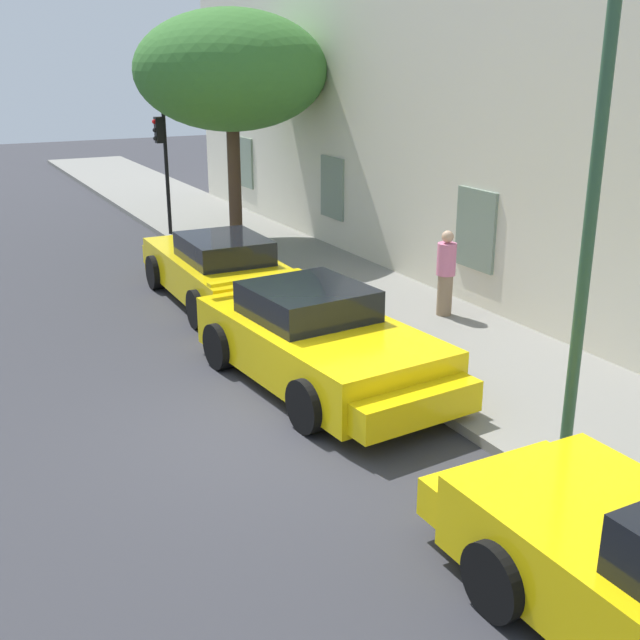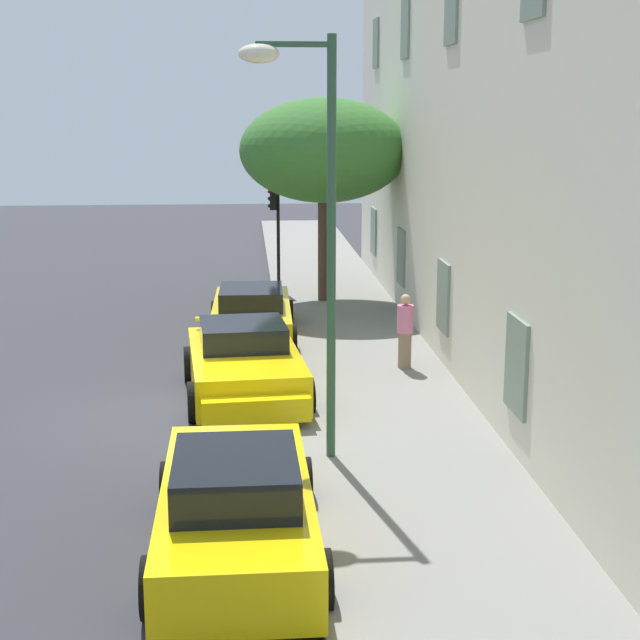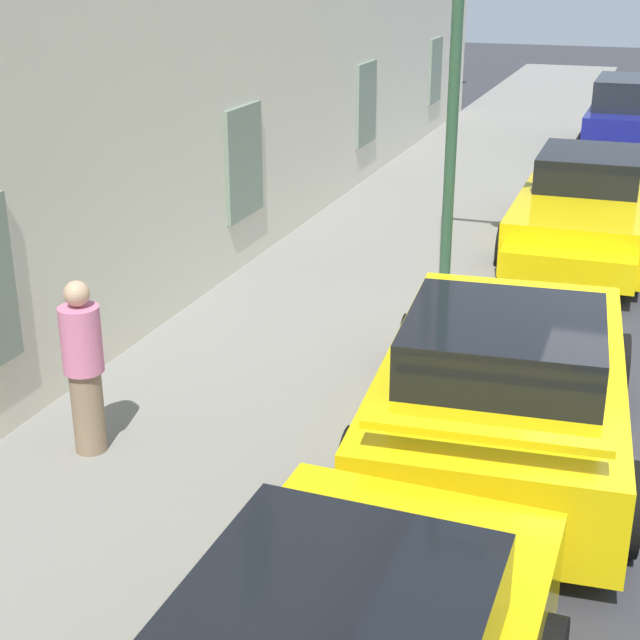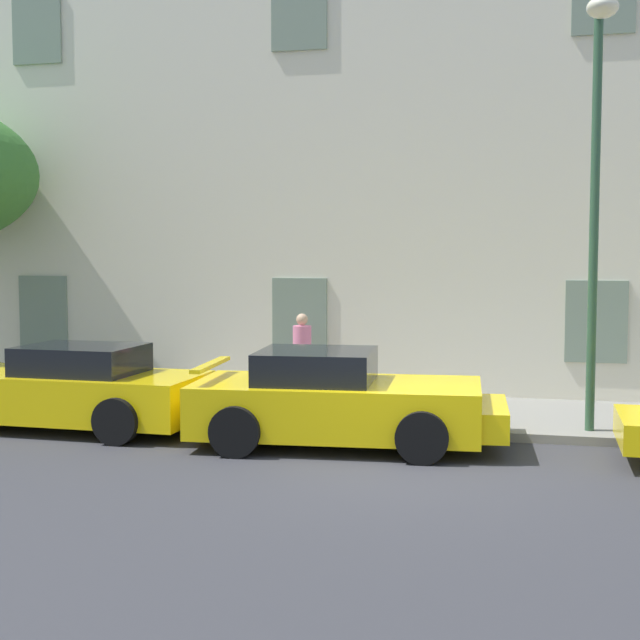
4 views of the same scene
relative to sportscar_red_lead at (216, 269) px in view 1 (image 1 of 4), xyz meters
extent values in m
plane|color=#333338|center=(5.87, -1.60, -0.62)|extent=(80.00, 80.00, 0.00)
cube|color=gray|center=(5.87, 2.36, -0.55)|extent=(60.00, 3.41, 0.14)
cube|color=gray|center=(-8.13, 4.03, 0.98)|extent=(1.10, 0.06, 1.50)
cube|color=gray|center=(-2.53, 4.03, 0.98)|extent=(1.10, 0.06, 1.50)
cube|color=gray|center=(3.07, 4.03, 0.98)|extent=(1.10, 0.06, 1.50)
cube|color=yellow|center=(0.17, 0.00, -0.06)|extent=(4.63, 1.91, 0.73)
cube|color=black|center=(0.51, -0.01, 0.53)|extent=(1.86, 1.50, 0.45)
cube|color=yellow|center=(-1.85, 0.03, -0.15)|extent=(1.41, 1.71, 0.40)
cylinder|color=black|center=(-1.27, -0.89, -0.26)|extent=(0.72, 0.25, 0.72)
cylinder|color=black|center=(-1.24, 0.94, -0.26)|extent=(0.72, 0.25, 0.72)
cylinder|color=black|center=(1.57, -0.94, -0.26)|extent=(0.72, 0.25, 0.72)
cylinder|color=black|center=(1.61, 0.89, -0.26)|extent=(0.72, 0.25, 0.72)
cube|color=yellow|center=(4.79, -0.17, -0.04)|extent=(4.38, 2.37, 0.76)
cube|color=black|center=(4.47, -0.20, 0.57)|extent=(1.82, 1.76, 0.47)
cube|color=yellow|center=(6.64, -0.02, -0.14)|extent=(1.42, 1.97, 0.42)
cube|color=yellow|center=(2.85, -0.34, 0.55)|extent=(0.30, 1.73, 0.06)
cylinder|color=black|center=(6.00, 0.95, -0.25)|extent=(0.75, 0.30, 0.73)
cylinder|color=black|center=(6.18, -1.07, -0.25)|extent=(0.75, 0.30, 0.73)
cylinder|color=black|center=(3.40, 0.73, -0.25)|extent=(0.75, 0.30, 0.73)
cylinder|color=black|center=(3.57, -1.29, -0.25)|extent=(0.75, 0.30, 0.73)
cube|color=yellow|center=(9.48, -0.30, -0.15)|extent=(1.41, 1.72, 0.41)
cylinder|color=black|center=(10.09, -1.22, -0.27)|extent=(0.71, 0.25, 0.71)
cylinder|color=#473323|center=(-4.10, 2.08, 1.13)|extent=(0.33, 0.33, 3.21)
ellipsoid|color=#38722D|center=(-4.10, 2.08, 3.74)|extent=(4.68, 4.68, 2.88)
cylinder|color=black|center=(-5.82, 0.85, 1.12)|extent=(0.10, 0.10, 3.19)
cube|color=black|center=(-5.82, 0.71, 2.26)|extent=(0.22, 0.20, 0.66)
sphere|color=red|center=(-5.82, 0.60, 2.47)|extent=(0.12, 0.12, 0.12)
sphere|color=black|center=(-5.82, 0.60, 2.26)|extent=(0.12, 0.12, 0.12)
sphere|color=black|center=(-5.82, 0.60, 2.05)|extent=(0.12, 0.12, 0.12)
cylinder|color=#2D5138|center=(8.47, 1.17, 2.72)|extent=(0.14, 0.14, 6.39)
cylinder|color=#8C7259|center=(3.35, 3.19, -0.10)|extent=(0.29, 0.29, 0.76)
cylinder|color=pink|center=(3.35, 3.19, 0.57)|extent=(0.36, 0.36, 0.59)
sphere|color=tan|center=(3.35, 3.19, 0.99)|extent=(0.22, 0.22, 0.22)
camera|label=1|loc=(14.39, -5.20, 4.01)|focal=43.74mm
camera|label=2|loc=(22.71, -0.10, 4.86)|focal=53.88mm
camera|label=3|loc=(-2.97, -1.22, 3.64)|focal=53.40mm
camera|label=4|loc=(7.81, -13.52, 2.34)|focal=52.12mm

